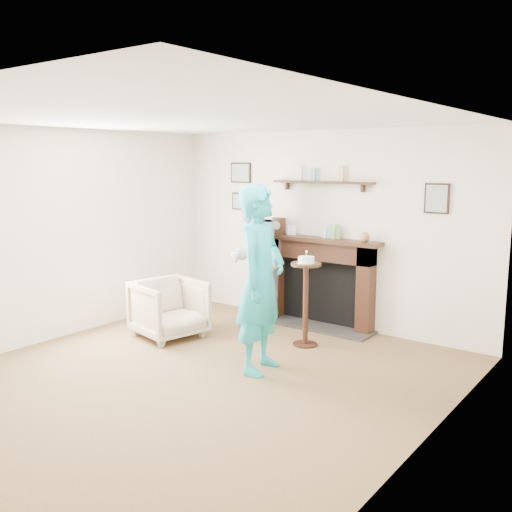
# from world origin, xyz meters

# --- Properties ---
(ground) EXTENTS (5.00, 5.00, 0.00)m
(ground) POSITION_xyz_m (0.00, 0.00, 0.00)
(ground) COLOR brown
(ground) RESTS_ON ground
(room_shell) EXTENTS (4.54, 5.02, 2.52)m
(room_shell) POSITION_xyz_m (-0.00, 0.69, 1.62)
(room_shell) COLOR beige
(room_shell) RESTS_ON ground
(armchair) EXTENTS (0.91, 0.90, 0.70)m
(armchair) POSITION_xyz_m (-1.19, 0.87, 0.00)
(armchair) COLOR #BDAA8C
(armchair) RESTS_ON ground
(man) EXTENTS (0.82, 0.98, 1.83)m
(man) POSITION_xyz_m (-0.71, 1.90, 0.00)
(man) COLOR silver
(man) RESTS_ON ground
(woman) EXTENTS (0.59, 0.77, 1.89)m
(woman) POSITION_xyz_m (0.36, 0.63, 0.00)
(woman) COLOR #1FACB3
(woman) RESTS_ON ground
(pedestal_table) EXTENTS (0.35, 0.35, 1.11)m
(pedestal_table) POSITION_xyz_m (0.30, 1.58, 0.69)
(pedestal_table) COLOR black
(pedestal_table) RESTS_ON ground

